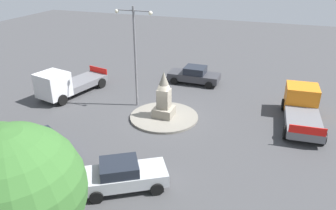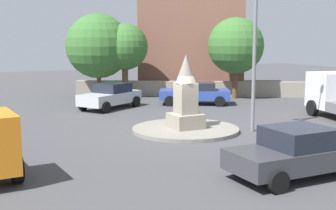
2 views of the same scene
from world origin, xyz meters
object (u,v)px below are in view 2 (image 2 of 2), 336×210
car_dark_grey_parked_left (299,152)px  corner_building (191,35)px  streetlamp (255,30)px  car_blue_far_side (196,93)px  tree_near_wall (125,47)px  tree_far_corner (236,46)px  car_silver_parked_right (111,96)px  tree_mid_cluster (98,46)px  monument (186,97)px

car_dark_grey_parked_left → corner_building: (-8.74, -22.16, 3.60)m
car_dark_grey_parked_left → streetlamp: bearing=-115.0°
car_blue_far_side → tree_near_wall: tree_near_wall is taller
tree_far_corner → car_silver_parked_right: bearing=3.1°
tree_near_wall → tree_far_corner: tree_far_corner is taller
car_blue_far_side → car_silver_parked_right: bearing=-8.4°
streetlamp → car_dark_grey_parked_left: size_ratio=1.63×
car_dark_grey_parked_left → tree_mid_cluster: 20.61m
monument → tree_mid_cluster: 13.17m
corner_building → tree_mid_cluster: 8.61m
car_silver_parked_right → tree_near_wall: 5.73m
car_dark_grey_parked_left → tree_far_corner: (-8.53, -15.65, 2.83)m
corner_building → car_dark_grey_parked_left: bearing=68.5°
tree_near_wall → tree_mid_cluster: 1.86m
streetlamp → car_silver_parked_right: bearing=-69.2°
car_blue_far_side → corner_building: bearing=-117.6°
car_blue_far_side → car_dark_grey_parked_left: size_ratio=1.03×
streetlamp → tree_near_wall: 13.48m
tree_far_corner → corner_building: bearing=-91.9°
monument → car_dark_grey_parked_left: bearing=88.8°
corner_building → streetlamp: bearing=69.8°
car_blue_far_side → corner_building: (-4.07, -7.78, 3.63)m
streetlamp → corner_building: 17.15m
car_blue_far_side → streetlamp: bearing=77.5°
car_silver_parked_right → tree_mid_cluster: size_ratio=0.74×
tree_mid_cluster → tree_far_corner: tree_mid_cluster is taller
monument → car_dark_grey_parked_left: size_ratio=0.73×
monument → car_blue_far_side: 8.35m
streetlamp → tree_mid_cluster: 14.59m
car_blue_far_side → car_silver_parked_right: size_ratio=1.07×
car_silver_parked_right → tree_near_wall: (-2.59, -4.32, 2.73)m
monument → car_blue_far_side: monument is taller
monument → car_dark_grey_parked_left: monument is taller
monument → car_dark_grey_parked_left: 7.45m
car_blue_far_side → tree_far_corner: size_ratio=0.84×
car_silver_parked_right → tree_near_wall: bearing=-120.9°
streetlamp → tree_mid_cluster: size_ratio=1.26×
streetlamp → tree_far_corner: size_ratio=1.33×
monument → tree_mid_cluster: tree_mid_cluster is taller
car_dark_grey_parked_left → tree_mid_cluster: tree_mid_cluster is taller
car_dark_grey_parked_left → car_silver_parked_right: size_ratio=1.04×
monument → tree_near_wall: size_ratio=0.64×
car_dark_grey_parked_left → tree_mid_cluster: size_ratio=0.78×
car_dark_grey_parked_left → car_blue_far_side: bearing=-108.0°
tree_near_wall → corner_building: bearing=-158.5°
streetlamp → monument: bearing=-26.6°
streetlamp → corner_building: (-5.91, -16.10, -0.10)m
monument → tree_mid_cluster: bearing=-90.9°
car_dark_grey_parked_left → tree_near_wall: (-1.95, -19.48, 2.73)m
car_blue_far_side → tree_far_corner: bearing=-161.7°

